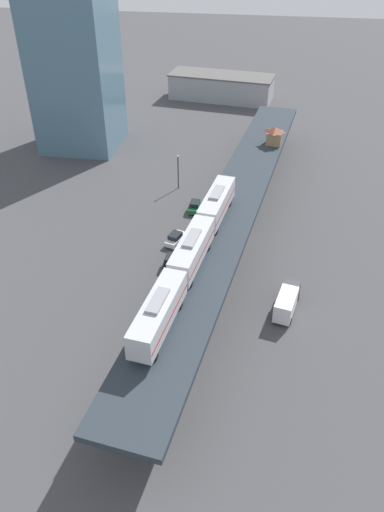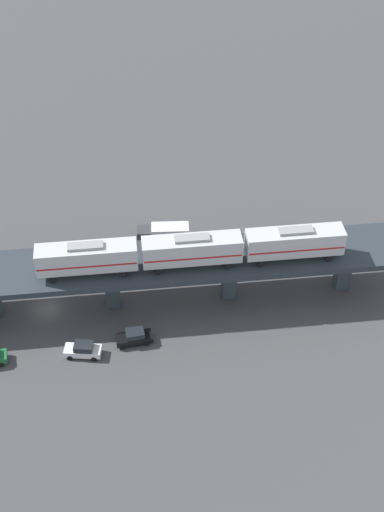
% 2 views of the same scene
% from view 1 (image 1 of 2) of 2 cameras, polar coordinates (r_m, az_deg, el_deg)
% --- Properties ---
extents(ground_plane, '(400.00, 400.00, 0.00)m').
position_cam_1_polar(ground_plane, '(83.56, 4.59, 2.26)').
color(ground_plane, '#424244').
extents(elevated_viaduct, '(20.39, 92.31, 6.79)m').
position_cam_1_polar(elevated_viaduct, '(80.38, 4.76, 5.69)').
color(elevated_viaduct, '#283039').
rests_on(elevated_viaduct, ground).
extents(subway_train, '(7.66, 37.25, 4.45)m').
position_cam_1_polar(subway_train, '(63.74, 0.00, 0.76)').
color(subway_train, silver).
rests_on(subway_train, elevated_viaduct).
extents(signal_hut, '(3.61, 3.61, 3.40)m').
position_cam_1_polar(signal_hut, '(100.82, 9.42, 13.45)').
color(signal_hut, '#8C7251').
rests_on(signal_hut, elevated_viaduct).
extents(street_car_green, '(2.04, 4.45, 1.89)m').
position_cam_1_polar(street_car_green, '(90.13, 0.35, 5.75)').
color(street_car_green, '#1E6638').
rests_on(street_car_green, ground).
extents(street_car_black, '(2.07, 4.46, 1.89)m').
position_cam_1_polar(street_car_black, '(75.99, -2.39, -0.58)').
color(street_car_black, black).
rests_on(street_car_black, ground).
extents(street_car_white, '(3.06, 4.74, 1.89)m').
position_cam_1_polar(street_car_white, '(81.13, -1.89, 2.03)').
color(street_car_white, silver).
rests_on(street_car_white, ground).
extents(delivery_truck, '(3.70, 7.51, 3.20)m').
position_cam_1_polar(delivery_truck, '(68.56, 10.81, -5.07)').
color(delivery_truck, '#333338').
rests_on(delivery_truck, ground).
extents(street_lamp, '(0.44, 0.44, 6.94)m').
position_cam_1_polar(street_lamp, '(96.29, -1.60, 9.92)').
color(street_lamp, black).
rests_on(street_lamp, ground).
extents(warehouse_building, '(29.67, 13.94, 6.80)m').
position_cam_1_polar(warehouse_building, '(147.14, 3.37, 18.75)').
color(warehouse_building, '#99999E').
rests_on(warehouse_building, ground).
extents(office_tower, '(16.00, 16.00, 36.00)m').
position_cam_1_polar(office_tower, '(114.70, -13.24, 20.69)').
color(office_tower, slate).
rests_on(office_tower, ground).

